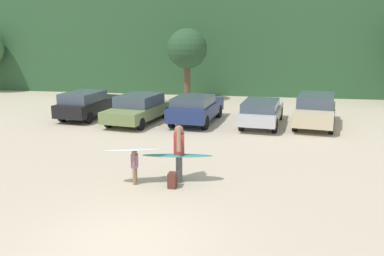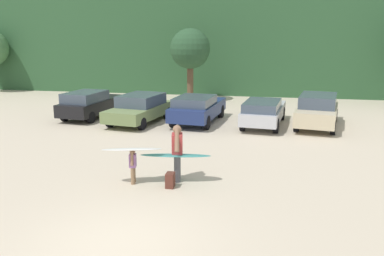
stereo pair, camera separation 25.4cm
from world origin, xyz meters
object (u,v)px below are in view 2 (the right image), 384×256
parked_car_champagne (318,110)px  parked_car_silver (264,111)px  parked_car_black (91,103)px  surfboard_white (132,149)px  person_child (133,164)px  parked_car_navy (198,108)px  surfboard_teal (176,155)px  parked_car_olive_green (140,108)px  person_adult (177,150)px  backpack_dropped (170,180)px

parked_car_champagne → parked_car_silver: bearing=108.6°
parked_car_black → surfboard_white: size_ratio=2.51×
person_child → parked_car_black: bearing=-70.5°
parked_car_navy → surfboard_teal: (0.84, -8.68, 0.07)m
parked_car_olive_green → parked_car_silver: bearing=-77.5°
parked_car_olive_green → parked_car_silver: parked_car_olive_green is taller
person_adult → surfboard_teal: bearing=65.8°
backpack_dropped → person_adult: bearing=82.7°
surfboard_white → parked_car_champagne: bearing=-138.8°
parked_car_champagne → person_child: size_ratio=4.56×
surfboard_teal → backpack_dropped: size_ratio=5.00×
person_adult → surfboard_teal: person_adult is taller
parked_car_olive_green → parked_car_navy: parked_car_olive_green is taller
parked_car_olive_green → person_child: parked_car_olive_green is taller
parked_car_navy → person_adult: bearing=-168.0°
surfboard_teal → parked_car_olive_green: bearing=-73.3°
person_child → surfboard_teal: 1.33m
parked_car_olive_green → surfboard_teal: parked_car_olive_green is taller
person_child → surfboard_white: 0.49m
parked_car_champagne → surfboard_white: (-6.40, -9.43, 0.27)m
parked_car_silver → surfboard_teal: size_ratio=2.19×
parked_car_silver → backpack_dropped: parked_car_silver is taller
person_child → surfboard_teal: person_child is taller
parked_car_navy → parked_car_silver: parked_car_navy is taller
parked_car_navy → backpack_dropped: 9.24m
person_child → parked_car_olive_green: bearing=-85.1°
backpack_dropped → surfboard_teal: bearing=84.0°
parked_car_champagne → person_child: 11.34m
parked_car_silver → parked_car_champagne: 2.66m
parked_car_olive_green → person_adult: 8.97m
parked_car_champagne → surfboard_white: bearing=155.7°
surfboard_teal → person_child: bearing=8.7°
parked_car_navy → person_child: (-0.41, -9.05, -0.16)m
person_child → parked_car_silver: bearing=-124.3°
parked_car_navy → surfboard_teal: 8.72m
parked_car_black → parked_car_olive_green: 3.16m
parked_car_navy → person_child: 9.06m
surfboard_white → backpack_dropped: size_ratio=4.19×
parked_car_olive_green → parked_car_champagne: bearing=-75.8°
surfboard_teal → backpack_dropped: surfboard_teal is taller
parked_car_black → person_adult: bearing=-135.2°
person_child → parked_car_champagne: bearing=-135.8°
parked_car_black → person_adult: 11.21m
parked_car_olive_green → parked_car_silver: (6.29, 0.33, -0.02)m
person_child → backpack_dropped: (1.20, -0.13, -0.39)m
parked_car_black → surfboard_teal: (6.86, -8.97, 0.08)m
parked_car_olive_green → parked_car_champagne: (8.93, 0.74, 0.08)m
parked_car_black → backpack_dropped: bearing=-137.4°
parked_car_champagne → backpack_dropped: bearing=161.1°
surfboard_teal → surfboard_white: size_ratio=1.19×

